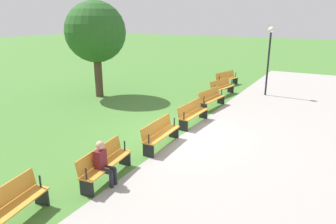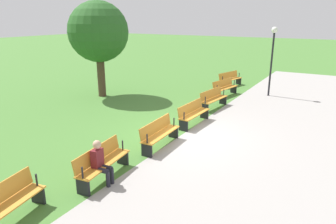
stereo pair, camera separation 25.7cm
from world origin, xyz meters
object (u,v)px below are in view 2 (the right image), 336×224
bench_3 (193,113)px  bench_6 (2,206)px  bench_5 (102,162)px  bench_0 (230,79)px  tree_1 (98,32)px  lamp_post (273,48)px  bench_2 (213,98)px  bench_1 (224,87)px  bench_4 (159,133)px  person_seated (100,161)px

bench_3 → bench_6: 7.87m
bench_5 → bench_0: bearing=177.8°
tree_1 → lamp_post: (-4.72, 8.00, -0.83)m
bench_2 → tree_1: 6.97m
bench_0 → bench_1: bearing=27.9°
bench_0 → tree_1: bearing=-26.2°
bench_3 → bench_6: size_ratio=0.98×
bench_6 → tree_1: (-9.62, -5.86, 2.97)m
bench_2 → tree_1: size_ratio=0.39×
bench_4 → bench_5: (2.62, -0.20, 0.00)m
bench_2 → lamp_post: size_ratio=0.53×
bench_0 → bench_6: same height
bench_5 → person_seated: 0.33m
bench_4 → bench_6: same height
bench_0 → bench_5: same height
bench_3 → lamp_post: size_ratio=0.53×
bench_5 → bench_6: same height
person_seated → tree_1: (-7.26, -6.42, 2.81)m
bench_0 → bench_3: bearing=23.6°
bench_1 → bench_4: size_ratio=1.02×
person_seated → bench_3: bearing=173.3°
person_seated → tree_1: bearing=-144.9°
bench_0 → bench_6: 15.65m
bench_6 → tree_1: bearing=-159.4°
bench_0 → bench_4: size_ratio=1.02×
bench_5 → bench_4: bearing=169.3°
bench_0 → bench_4: bearing=21.5°
bench_5 → lamp_post: lamp_post is taller
bench_0 → tree_1: (6.01, -5.28, 2.97)m
bench_2 → person_seated: person_seated is taller
bench_1 → bench_2: size_ratio=1.01×
bench_1 → bench_5: same height
bench_2 → tree_1: (0.85, -6.25, 2.97)m
bench_2 → bench_6: bearing=4.3°
bench_4 → tree_1: tree_1 is taller
bench_6 → bench_3: bearing=165.0°
bench_2 → bench_4: same height
bench_3 → lamp_post: bearing=168.7°
bench_3 → bench_5: size_ratio=0.99×
person_seated → bench_6: bearing=-19.9°
bench_0 → bench_5: (13.04, 0.98, 0.00)m
bench_6 → tree_1: size_ratio=0.40×
bench_2 → bench_6: size_ratio=0.99×
bench_1 → lamp_post: lamp_post is taller
bench_2 → bench_5: bearing=6.5°
bench_2 → person_seated: (8.11, 0.17, 0.16)m
bench_4 → bench_6: bearing=-8.6°
bench_0 → bench_2: same height
person_seated → tree_1: tree_1 is taller
bench_1 → bench_4: same height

